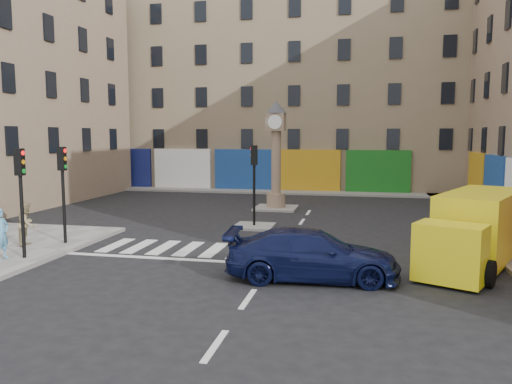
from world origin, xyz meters
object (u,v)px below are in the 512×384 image
(clock_pillar, at_px, (276,148))
(traffic_light_left_far, at_px, (63,179))
(traffic_light_island, at_px, (254,172))
(pedestrian_blue, at_px, (1,234))
(yellow_van, at_px, (476,229))
(pedestrian_tan, at_px, (27,224))
(navy_sedan, at_px, (312,255))
(traffic_light_left_near, at_px, (21,185))

(clock_pillar, bearing_deg, traffic_light_left_far, -118.94)
(traffic_light_island, relative_size, clock_pillar, 0.61)
(traffic_light_left_far, relative_size, clock_pillar, 0.61)
(traffic_light_left_far, relative_size, pedestrian_blue, 2.14)
(traffic_light_left_far, xyz_separation_m, yellow_van, (14.90, 0.49, -1.44))
(traffic_light_island, bearing_deg, clock_pillar, 90.00)
(pedestrian_blue, distance_m, pedestrian_tan, 2.19)
(traffic_light_left_far, height_order, pedestrian_tan, traffic_light_left_far)
(traffic_light_left_far, bearing_deg, traffic_light_island, 40.60)
(yellow_van, bearing_deg, pedestrian_tan, -151.01)
(clock_pillar, bearing_deg, traffic_light_island, -90.00)
(yellow_van, bearing_deg, pedestrian_blue, -143.22)
(navy_sedan, bearing_deg, pedestrian_tan, 76.24)
(navy_sedan, bearing_deg, yellow_van, -65.29)
(yellow_van, bearing_deg, traffic_light_left_near, -144.16)
(traffic_light_island, relative_size, navy_sedan, 0.72)
(traffic_light_island, bearing_deg, traffic_light_left_far, -139.40)
(traffic_light_left_far, relative_size, pedestrian_tan, 2.26)
(navy_sedan, height_order, pedestrian_tan, pedestrian_tan)
(pedestrian_blue, bearing_deg, traffic_light_left_near, -52.19)
(traffic_light_left_near, distance_m, clock_pillar, 15.19)
(pedestrian_tan, bearing_deg, clock_pillar, -47.36)
(pedestrian_tan, bearing_deg, traffic_light_island, -66.51)
(traffic_light_left_near, xyz_separation_m, traffic_light_island, (6.30, 7.80, -0.03))
(traffic_light_left_far, relative_size, traffic_light_island, 1.00)
(traffic_light_left_far, height_order, navy_sedan, traffic_light_left_far)
(navy_sedan, relative_size, pedestrian_tan, 3.14)
(clock_pillar, relative_size, pedestrian_blue, 3.53)
(clock_pillar, xyz_separation_m, navy_sedan, (3.46, -13.80, -2.80))
(traffic_light_left_far, relative_size, yellow_van, 0.55)
(traffic_light_left_far, xyz_separation_m, traffic_light_island, (6.30, 5.40, -0.03))
(navy_sedan, bearing_deg, traffic_light_island, 19.22)
(pedestrian_blue, xyz_separation_m, pedestrian_tan, (-0.59, 2.10, -0.05))
(navy_sedan, distance_m, yellow_van, 5.91)
(pedestrian_blue, bearing_deg, navy_sedan, -83.62)
(clock_pillar, height_order, pedestrian_blue, clock_pillar)
(traffic_light_left_near, xyz_separation_m, traffic_light_left_far, (0.00, 2.40, 0.00))
(traffic_light_island, bearing_deg, pedestrian_tan, -140.87)
(traffic_light_left_near, distance_m, navy_sedan, 9.94)
(traffic_light_left_near, height_order, traffic_light_left_far, same)
(traffic_light_left_near, relative_size, traffic_light_left_far, 1.00)
(yellow_van, relative_size, pedestrian_tan, 4.11)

